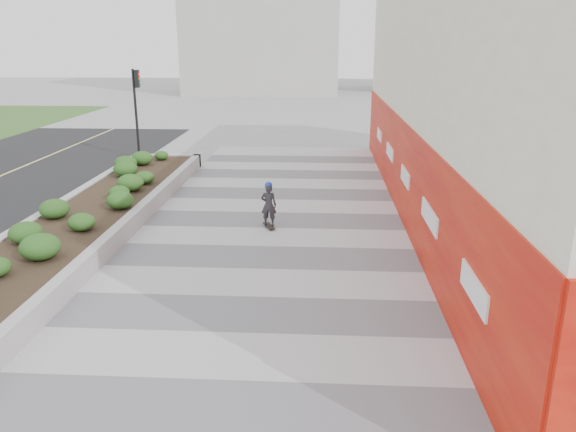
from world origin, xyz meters
TOP-DOWN VIEW (x-y plane):
  - ground at (0.00, 0.00)m, footprint 160.00×160.00m
  - walkway at (0.00, 3.00)m, footprint 8.00×36.00m
  - building at (6.98, 8.98)m, footprint 6.04×24.08m
  - planter at (-5.50, 7.00)m, footprint 3.00×18.00m
  - traffic_signal_near at (-7.23, 17.50)m, footprint 0.33×0.28m
  - manhole_cover at (0.50, 3.00)m, footprint 0.44×0.44m
  - skateboarder at (-0.13, 7.42)m, footprint 0.49×0.74m

SIDE VIEW (x-z plane):
  - ground at x=0.00m, z-range 0.00..0.00m
  - manhole_cover at x=0.50m, z-range 0.00..0.01m
  - walkway at x=0.00m, z-range 0.00..0.01m
  - planter at x=-5.50m, z-range -0.03..0.87m
  - skateboarder at x=-0.13m, z-range 0.01..1.45m
  - traffic_signal_near at x=-7.23m, z-range 0.66..4.86m
  - building at x=6.98m, z-range -0.02..7.98m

